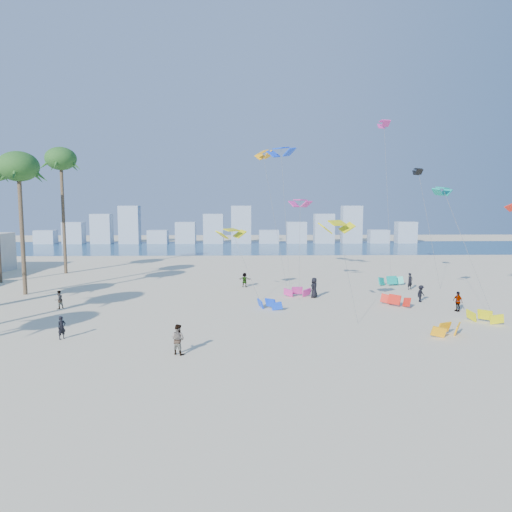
{
  "coord_description": "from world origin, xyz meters",
  "views": [
    {
      "loc": [
        2.0,
        -22.52,
        8.81
      ],
      "look_at": [
        3.0,
        16.0,
        4.5
      ],
      "focal_mm": 32.78,
      "sensor_mm": 36.0,
      "label": 1
    }
  ],
  "objects": [
    {
      "name": "ground",
      "position": [
        0.0,
        0.0,
        0.0
      ],
      "size": [
        220.0,
        220.0,
        0.0
      ],
      "primitive_type": "plane",
      "color": "beige",
      "rests_on": "ground"
    },
    {
      "name": "flying_kites",
      "position": [
        11.9,
        23.34,
        10.92
      ],
      "size": [
        31.29,
        21.27,
        18.5
      ],
      "color": "yellow",
      "rests_on": "ground"
    },
    {
      "name": "distant_skyline",
      "position": [
        -1.19,
        82.0,
        3.09
      ],
      "size": [
        85.0,
        3.0,
        8.4
      ],
      "color": "#9EADBF",
      "rests_on": "ground"
    },
    {
      "name": "kitesurfer_mid",
      "position": [
        -1.9,
        4.28,
        0.9
      ],
      "size": [
        1.09,
        1.0,
        1.81
      ],
      "primitive_type": "imported",
      "rotation": [
        0.0,
        0.0,
        2.68
      ],
      "color": "gray",
      "rests_on": "ground"
    },
    {
      "name": "kitesurfers_far",
      "position": [
        8.16,
        20.46,
        0.83
      ],
      "size": [
        34.0,
        12.79,
        1.91
      ],
      "color": "black",
      "rests_on": "ground"
    },
    {
      "name": "grounded_kites",
      "position": [
        13.94,
        17.56,
        0.43
      ],
      "size": [
        18.47,
        20.71,
        0.96
      ],
      "color": "#0E41F2",
      "rests_on": "ground"
    },
    {
      "name": "kitesurfer_near",
      "position": [
        -9.93,
        7.57,
        0.76
      ],
      "size": [
        0.63,
        0.66,
        1.53
      ],
      "primitive_type": "imported",
      "rotation": [
        0.0,
        0.0,
        0.92
      ],
      "color": "black",
      "rests_on": "ground"
    },
    {
      "name": "ocean",
      "position": [
        0.0,
        72.0,
        0.01
      ],
      "size": [
        220.0,
        220.0,
        0.0
      ],
      "primitive_type": "plane",
      "color": "navy",
      "rests_on": "ground"
    }
  ]
}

